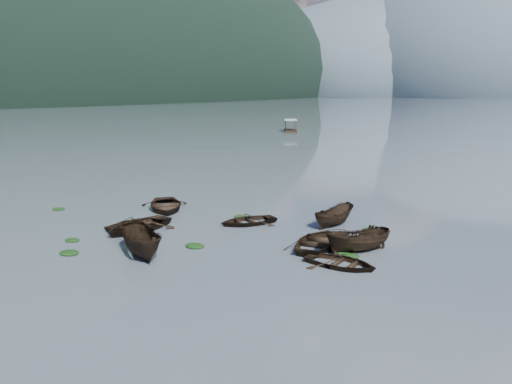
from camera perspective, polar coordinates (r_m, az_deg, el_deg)
The scene contains 21 objects.
ground_plane at distance 26.05m, azimuth -13.27°, elevation -8.93°, with size 2400.00×2400.00×0.00m, color #4F5862.
haze_mtn_a at distance 958.63m, azimuth 12.93°, elevation 10.69°, with size 520.00×520.00×280.00m, color #475666.
haze_mtn_b at distance 921.00m, azimuth 25.10°, elevation 9.89°, with size 520.00×520.00×340.00m, color #475666.
rowboat_0 at distance 33.60m, azimuth -13.35°, elevation -4.28°, with size 3.52×4.93×1.02m, color black.
rowboat_1 at distance 34.31m, azimuth -13.45°, elevation -3.95°, with size 2.99×4.18×0.87m, color black.
rowboat_2 at distance 28.53m, azimuth -12.79°, elevation -7.09°, with size 1.79×4.76×1.84m, color black.
rowboat_3 at distance 29.63m, azimuth 7.09°, elevation -6.18°, with size 3.32×4.64×0.96m, color black.
rowboat_4 at distance 26.55m, azimuth 9.62°, elevation -8.38°, with size 2.75×3.85×0.80m, color black.
rowboat_5 at distance 29.02m, azimuth 11.56°, elevation -6.72°, with size 1.55×4.12×1.59m, color black.
rowboat_6 at distance 38.91m, azimuth -10.29°, elevation -1.99°, with size 3.65×5.11×1.06m, color black.
rowboat_7 at distance 34.25m, azimuth -0.94°, elevation -3.66°, with size 2.87×4.02×0.83m, color black.
rowboat_8 at distance 34.33m, azimuth 8.88°, elevation -3.76°, with size 1.48×3.93×1.52m, color black.
weed_clump_0 at distance 29.96m, azimuth -20.57°, elevation -6.65°, with size 1.16×0.95×0.25m, color black.
weed_clump_1 at distance 32.40m, azimuth -20.26°, elevation -5.28°, with size 0.98×0.78×0.22m, color black.
weed_clump_2 at distance 29.50m, azimuth -6.99°, elevation -6.26°, with size 1.18×0.95×0.26m, color black.
weed_clump_3 at distance 28.15m, azimuth 10.84°, elevation -7.26°, with size 0.95×0.80×0.21m, color black.
weed_clump_4 at distance 28.75m, azimuth 9.55°, elevation -6.82°, with size 1.14×0.91×0.24m, color black.
weed_clump_5 at distance 41.12m, azimuth -21.63°, elevation -1.90°, with size 1.07×0.87×0.23m, color black.
weed_clump_6 at distance 36.05m, azimuth -1.79°, elevation -2.89°, with size 1.00×0.83×0.21m, color black.
weed_clump_7 at distance 33.29m, azimuth 12.99°, elevation -4.41°, with size 1.19×0.96×0.26m, color black.
pontoon_left at distance 112.73m, azimuth 3.97°, elevation 6.92°, with size 2.75×6.59×2.53m, color black, non-canonical shape.
Camera 1 is at (16.82, -17.75, 8.96)m, focal length 35.00 mm.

